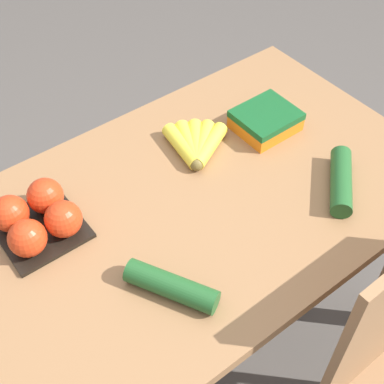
{
  "coord_description": "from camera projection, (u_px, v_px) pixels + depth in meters",
  "views": [
    {
      "loc": [
        0.5,
        0.66,
        1.68
      ],
      "look_at": [
        0.0,
        0.0,
        0.77
      ],
      "focal_mm": 50.0,
      "sensor_mm": 36.0,
      "label": 1
    }
  ],
  "objects": [
    {
      "name": "tomato_pack",
      "position": [
        37.0,
        218.0,
        1.16
      ],
      "size": [
        0.18,
        0.18,
        0.09
      ],
      "color": "black",
      "rests_on": "dining_table"
    },
    {
      "name": "cucumber_far",
      "position": [
        341.0,
        181.0,
        1.26
      ],
      "size": [
        0.18,
        0.17,
        0.05
      ],
      "color": "#1E5123",
      "rests_on": "dining_table"
    },
    {
      "name": "dining_table",
      "position": [
        192.0,
        232.0,
        1.34
      ],
      "size": [
        1.2,
        0.73,
        0.74
      ],
      "color": "olive",
      "rests_on": "ground_plane"
    },
    {
      "name": "ground_plane",
      "position": [
        192.0,
        345.0,
        1.8
      ],
      "size": [
        12.0,
        12.0,
        0.0
      ],
      "primitive_type": "plane",
      "color": "#4C4742"
    },
    {
      "name": "carrot_bag",
      "position": [
        266.0,
        119.0,
        1.4
      ],
      "size": [
        0.15,
        0.14,
        0.05
      ],
      "color": "orange",
      "rests_on": "dining_table"
    },
    {
      "name": "cucumber_near",
      "position": [
        171.0,
        286.0,
        1.07
      ],
      "size": [
        0.14,
        0.19,
        0.05
      ],
      "color": "#1E5123",
      "rests_on": "dining_table"
    },
    {
      "name": "banana_bunch",
      "position": [
        196.0,
        145.0,
        1.35
      ],
      "size": [
        0.16,
        0.17,
        0.04
      ],
      "color": "brown",
      "rests_on": "dining_table"
    }
  ]
}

